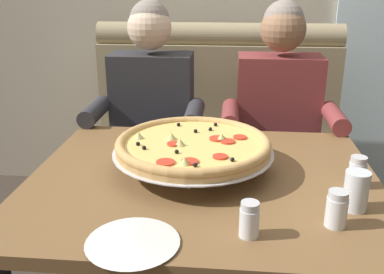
{
  "coord_description": "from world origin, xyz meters",
  "views": [
    {
      "loc": [
        0.09,
        -1.31,
        1.37
      ],
      "look_at": [
        -0.04,
        0.07,
        0.86
      ],
      "focal_mm": 40.92,
      "sensor_mm": 36.0,
      "label": 1
    }
  ],
  "objects": [
    {
      "name": "diner_left",
      "position": [
        -0.31,
        0.69,
        0.71
      ],
      "size": [
        0.54,
        0.64,
        1.27
      ],
      "color": "#2D3342",
      "rests_on": "ground_plane"
    },
    {
      "name": "shaker_parmesan",
      "position": [
        0.49,
        -0.02,
        0.79
      ],
      "size": [
        0.05,
        0.05,
        0.1
      ],
      "color": "white",
      "rests_on": "dining_table"
    },
    {
      "name": "patio_chair",
      "position": [
        1.27,
        2.3,
        0.52
      ],
      "size": [
        0.41,
        0.42,
        0.86
      ],
      "color": "black",
      "rests_on": "ground_plane"
    },
    {
      "name": "shaker_pepper_flakes",
      "position": [
        0.37,
        -0.27,
        0.79
      ],
      "size": [
        0.06,
        0.06,
        0.1
      ],
      "color": "white",
      "rests_on": "dining_table"
    },
    {
      "name": "diner_right",
      "position": [
        0.31,
        0.69,
        0.71
      ],
      "size": [
        0.54,
        0.64,
        1.27
      ],
      "color": "#2D3342",
      "rests_on": "ground_plane"
    },
    {
      "name": "shaker_oregano",
      "position": [
        0.14,
        -0.34,
        0.79
      ],
      "size": [
        0.05,
        0.05,
        0.1
      ],
      "color": "white",
      "rests_on": "dining_table"
    },
    {
      "name": "plate_near_left",
      "position": [
        -0.15,
        -0.4,
        0.76
      ],
      "size": [
        0.24,
        0.24,
        0.02
      ],
      "color": "white",
      "rests_on": "dining_table"
    },
    {
      "name": "dining_table",
      "position": [
        0.0,
        0.0,
        0.66
      ],
      "size": [
        1.15,
        0.97,
        0.75
      ],
      "color": "brown",
      "rests_on": "ground_plane"
    },
    {
      "name": "pizza",
      "position": [
        -0.04,
        0.06,
        0.83
      ],
      "size": [
        0.54,
        0.54,
        0.12
      ],
      "color": "silver",
      "rests_on": "dining_table"
    },
    {
      "name": "booth_bench",
      "position": [
        0.0,
        0.95,
        0.4
      ],
      "size": [
        1.39,
        0.78,
        1.13
      ],
      "color": "#998966",
      "rests_on": "ground_plane"
    },
    {
      "name": "drinking_glass",
      "position": [
        0.44,
        -0.17,
        0.8
      ],
      "size": [
        0.07,
        0.07,
        0.12
      ],
      "color": "silver",
      "rests_on": "dining_table"
    }
  ]
}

